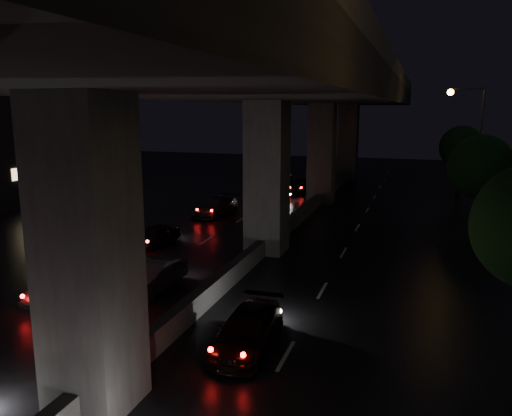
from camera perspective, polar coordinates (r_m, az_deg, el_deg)
The scene contains 16 objects.
ground at distance 22.63m, azimuth -2.52°, elevation -8.29°, with size 120.00×120.00×0.00m, color black.
viaduct at distance 26.06m, azimuth 1.32°, elevation 12.96°, with size 12.00×80.00×10.50m.
median_barrier at distance 27.01m, azimuth 1.25°, elevation -4.07°, with size 0.45×70.00×0.85m, color #333335.
building_left at distance 49.21m, azimuth -26.69°, elevation 7.68°, with size 12.00×24.00×11.00m, color black.
tree_c at distance 32.26m, azimuth 24.28°, elevation 4.28°, with size 3.80×3.80×6.12m.
tree_d at distance 48.15m, azimuth 22.43°, elevation 6.41°, with size 3.80×3.80×6.12m.
streetlight_far at distance 38.10m, azimuth 23.53°, elevation 7.47°, with size 2.52×0.44×9.00m.
car_3 at distance 16.47m, azimuth -0.99°, elevation -13.78°, with size 1.68×4.14×1.20m, color black.
car_4 at distance 21.78m, azimuth -21.08°, elevation -8.26°, with size 1.21×3.48×1.15m, color #26272A.
car_5 at distance 21.70m, azimuth -11.72°, elevation -7.62°, with size 1.34×3.83×1.26m, color #27272A.
car_6 at distance 28.71m, azimuth -11.39°, elevation -3.07°, with size 1.35×3.35×1.14m, color black.
car_7 at distance 36.02m, azimuth -4.67°, elevation 0.16°, with size 1.81×4.46×1.29m, color black.
car_8 at distance 36.18m, azimuth 1.51°, elevation 0.16°, with size 1.41×3.51×1.20m, color black.
car_9 at distance 39.77m, azimuth 2.45°, elevation 1.20°, with size 1.32×3.78×1.25m, color #514C46.
car_10 at distance 46.08m, azimuth 5.09°, elevation 2.54°, with size 2.03×4.39×1.22m, color black.
car_11 at distance 51.88m, azimuth 3.01°, elevation 3.47°, with size 1.79×3.88×1.08m, color black.
Camera 1 is at (7.63, -19.91, 7.57)m, focal length 35.00 mm.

